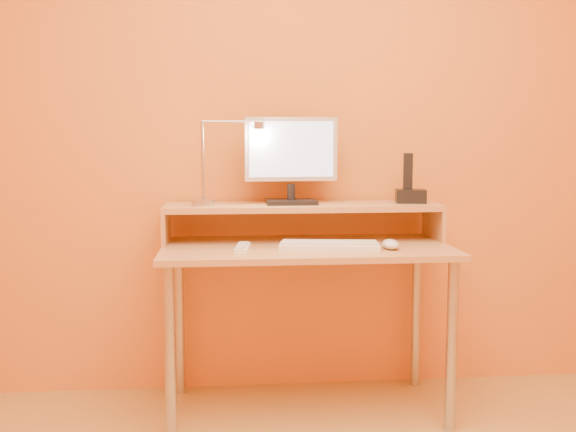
{
  "coord_description": "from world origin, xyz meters",
  "views": [
    {
      "loc": [
        -0.32,
        -1.55,
        1.17
      ],
      "look_at": [
        -0.08,
        1.13,
        0.85
      ],
      "focal_mm": 41.48,
      "sensor_mm": 36.0,
      "label": 1
    }
  ],
  "objects": [
    {
      "name": "phone_dock",
      "position": [
        0.48,
        1.33,
        0.91
      ],
      "size": [
        0.14,
        0.12,
        0.06
      ],
      "primitive_type": "cube",
      "rotation": [
        0.0,
        0.0,
        -0.17
      ],
      "color": "black",
      "rests_on": "desk_shelf"
    },
    {
      "name": "lamp_post",
      "position": [
        -0.43,
        1.3,
        1.07
      ],
      "size": [
        0.01,
        0.01,
        0.33
      ],
      "primitive_type": "cylinder",
      "color": "#AEAEB7",
      "rests_on": "lamp_base"
    },
    {
      "name": "shelf_riser_right",
      "position": [
        0.59,
        1.33,
        0.79
      ],
      "size": [
        0.02,
        0.3,
        0.14
      ],
      "primitive_type": "cube",
      "color": "tan",
      "rests_on": "desk_lower"
    },
    {
      "name": "phone_led",
      "position": [
        0.53,
        1.28,
        0.91
      ],
      "size": [
        0.01,
        0.0,
        0.04
      ],
      "primitive_type": "cube",
      "color": "blue",
      "rests_on": "phone_dock"
    },
    {
      "name": "wall_back",
      "position": [
        0.0,
        1.5,
        1.25
      ],
      "size": [
        3.0,
        0.04,
        2.5
      ],
      "primitive_type": "cube",
      "color": "orange",
      "rests_on": "floor"
    },
    {
      "name": "keyboard",
      "position": [
        0.08,
        1.08,
        0.73
      ],
      "size": [
        0.42,
        0.18,
        0.02
      ],
      "primitive_type": "cube",
      "rotation": [
        0.0,
        0.0,
        -0.15
      ],
      "color": "white",
      "rests_on": "desk_lower"
    },
    {
      "name": "monitor_panel",
      "position": [
        -0.05,
        1.34,
        1.12
      ],
      "size": [
        0.41,
        0.06,
        0.28
      ],
      "primitive_type": "cube",
      "rotation": [
        0.0,
        0.0,
        0.06
      ],
      "color": "silver",
      "rests_on": "monitor_neck"
    },
    {
      "name": "lamp_head",
      "position": [
        -0.19,
        1.3,
        1.22
      ],
      "size": [
        0.04,
        0.04,
        0.03
      ],
      "primitive_type": "cylinder",
      "color": "#AEAEB7",
      "rests_on": "lamp_arm"
    },
    {
      "name": "desk_shelf",
      "position": [
        0.0,
        1.33,
        0.87
      ],
      "size": [
        1.2,
        0.3,
        0.02
      ],
      "primitive_type": "cube",
      "color": "tan",
      "rests_on": "desk_lower"
    },
    {
      "name": "monitor_back",
      "position": [
        -0.05,
        1.36,
        1.12
      ],
      "size": [
        0.36,
        0.03,
        0.23
      ],
      "primitive_type": "cube",
      "rotation": [
        0.0,
        0.0,
        0.06
      ],
      "color": "black",
      "rests_on": "monitor_panel"
    },
    {
      "name": "shelf_riser_left",
      "position": [
        -0.59,
        1.33,
        0.79
      ],
      "size": [
        0.02,
        0.3,
        0.14
      ],
      "primitive_type": "cube",
      "color": "tan",
      "rests_on": "desk_lower"
    },
    {
      "name": "phone_handset",
      "position": [
        0.47,
        1.33,
        1.02
      ],
      "size": [
        0.04,
        0.03,
        0.16
      ],
      "primitive_type": "cube",
      "rotation": [
        0.0,
        0.0,
        -0.17
      ],
      "color": "black",
      "rests_on": "phone_dock"
    },
    {
      "name": "remote_control",
      "position": [
        -0.27,
        1.09,
        0.73
      ],
      "size": [
        0.07,
        0.19,
        0.02
      ],
      "primitive_type": "cube",
      "rotation": [
        0.0,
        0.0,
        -0.11
      ],
      "color": "white",
      "rests_on": "desk_lower"
    },
    {
      "name": "desk_lower",
      "position": [
        0.0,
        1.18,
        0.71
      ],
      "size": [
        1.2,
        0.6,
        0.02
      ],
      "primitive_type": "cube",
      "color": "tan",
      "rests_on": "floor"
    },
    {
      "name": "lamp_bulb",
      "position": [
        -0.19,
        1.3,
        1.2
      ],
      "size": [
        0.03,
        0.03,
        0.0
      ],
      "primitive_type": "cylinder",
      "color": "#FFEAC6",
      "rests_on": "lamp_head"
    },
    {
      "name": "desk_leg_br",
      "position": [
        0.55,
        1.43,
        0.35
      ],
      "size": [
        0.04,
        0.04,
        0.69
      ],
      "primitive_type": "cylinder",
      "color": "#AEAEB7",
      "rests_on": "floor"
    },
    {
      "name": "monitor_foot",
      "position": [
        -0.05,
        1.33,
        0.89
      ],
      "size": [
        0.22,
        0.16,
        0.02
      ],
      "primitive_type": "cube",
      "color": "black",
      "rests_on": "desk_shelf"
    },
    {
      "name": "desk_leg_bl",
      "position": [
        -0.55,
        1.43,
        0.35
      ],
      "size": [
        0.04,
        0.04,
        0.69
      ],
      "primitive_type": "cylinder",
      "color": "#AEAEB7",
      "rests_on": "floor"
    },
    {
      "name": "monitor_neck",
      "position": [
        -0.05,
        1.33,
        0.93
      ],
      "size": [
        0.04,
        0.04,
        0.07
      ],
      "primitive_type": "cylinder",
      "color": "black",
      "rests_on": "monitor_foot"
    },
    {
      "name": "mouse",
      "position": [
        0.33,
        1.06,
        0.74
      ],
      "size": [
        0.07,
        0.12,
        0.04
      ],
      "primitive_type": "ellipsoid",
      "rotation": [
        0.0,
        0.0,
        -0.02
      ],
      "color": "silver",
      "rests_on": "desk_lower"
    },
    {
      "name": "lamp_base",
      "position": [
        -0.43,
        1.3,
        0.89
      ],
      "size": [
        0.1,
        0.1,
        0.02
      ],
      "primitive_type": "cylinder",
      "color": "#AEAEB7",
      "rests_on": "desk_shelf"
    },
    {
      "name": "monitor_screen",
      "position": [
        -0.05,
        1.32,
        1.12
      ],
      "size": [
        0.37,
        0.03,
        0.24
      ],
      "primitive_type": "cube",
      "rotation": [
        0.0,
        0.0,
        0.06
      ],
      "color": "silver",
      "rests_on": "monitor_panel"
    },
    {
      "name": "lamp_arm",
      "position": [
        -0.31,
        1.3,
        1.24
      ],
      "size": [
        0.24,
        0.01,
        0.01
      ],
      "primitive_type": "cylinder",
      "rotation": [
        0.0,
        1.57,
        0.0
      ],
      "color": "#AEAEB7",
      "rests_on": "lamp_post"
    },
    {
      "name": "desk_leg_fr",
      "position": [
        0.55,
        0.93,
        0.35
      ],
      "size": [
        0.04,
        0.04,
        0.69
      ],
      "primitive_type": "cylinder",
      "color": "#AEAEB7",
      "rests_on": "floor"
    },
    {
      "name": "desk_leg_fl",
      "position": [
        -0.55,
        0.93,
        0.35
      ],
      "size": [
        0.04,
        0.04,
        0.69
      ],
      "primitive_type": "cylinder",
      "color": "#AEAEB7",
      "rests_on": "floor"
    }
  ]
}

